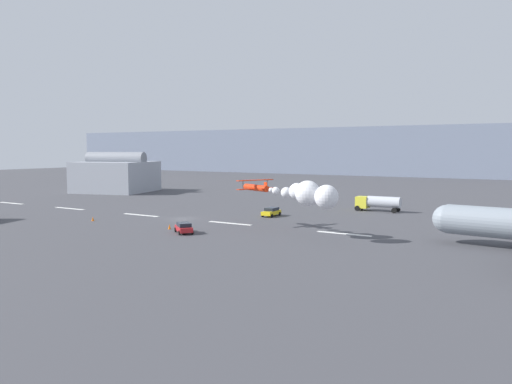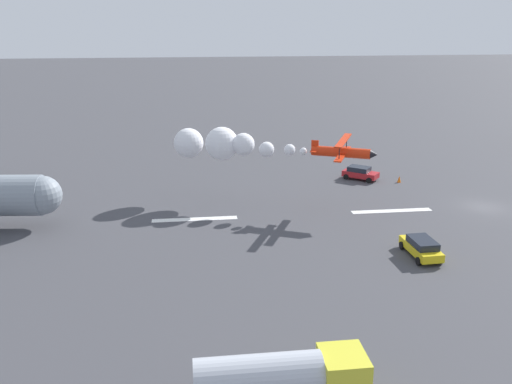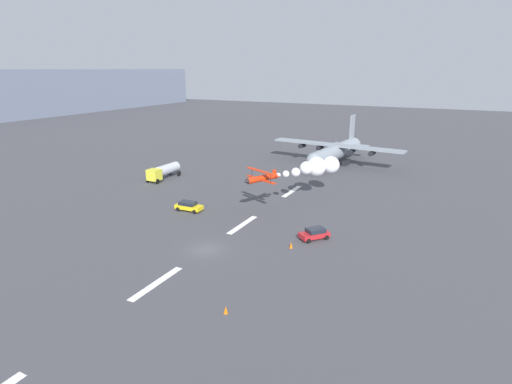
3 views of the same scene
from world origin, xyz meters
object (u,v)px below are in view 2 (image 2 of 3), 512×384
object	(u,v)px
stunt_biplane_red	(225,145)
followme_car_yellow	(360,173)
airport_staff_sedan	(421,247)
traffic_cone_far	(399,179)
fuel_tanker_truck	(284,376)

from	to	relation	value
stunt_biplane_red	followme_car_yellow	distance (m)	17.84
followme_car_yellow	airport_staff_sedan	distance (m)	22.03
stunt_biplane_red	traffic_cone_far	distance (m)	21.34
followme_car_yellow	traffic_cone_far	xyz separation A→B (m)	(-4.12, 1.73, -0.44)
airport_staff_sedan	fuel_tanker_truck	bearing A→B (deg)	49.70
fuel_tanker_truck	airport_staff_sedan	distance (m)	21.47
stunt_biplane_red	airport_staff_sedan	world-z (taller)	stunt_biplane_red
stunt_biplane_red	followme_car_yellow	bearing A→B (deg)	-160.23
fuel_tanker_truck	airport_staff_sedan	xyz separation A→B (m)	(-13.87, -16.36, -0.92)
stunt_biplane_red	fuel_tanker_truck	bearing A→B (deg)	90.80
airport_staff_sedan	traffic_cone_far	bearing A→B (deg)	-106.21
followme_car_yellow	traffic_cone_far	bearing A→B (deg)	157.29
stunt_biplane_red	followme_car_yellow	size ratio (longest dim) A/B	4.51
fuel_tanker_truck	traffic_cone_far	bearing A→B (deg)	-118.37
stunt_biplane_red	fuel_tanker_truck	distance (m)	32.80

